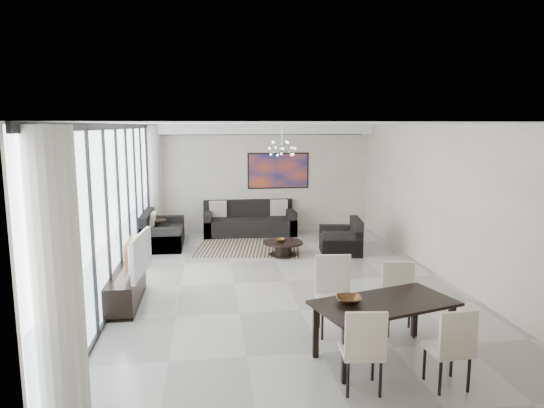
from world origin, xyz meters
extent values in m
cube|color=#A8A39B|center=(0.00, 0.00, 0.01)|extent=(6.00, 9.00, 0.02)
cube|color=white|center=(0.00, 0.00, 2.89)|extent=(6.00, 9.00, 0.02)
cube|color=beige|center=(0.00, 4.49, 1.45)|extent=(6.00, 0.02, 2.90)
cube|color=beige|center=(0.00, -4.49, 1.45)|extent=(6.00, 0.02, 2.90)
cube|color=beige|center=(2.99, 0.00, 1.45)|extent=(0.02, 9.00, 2.90)
cube|color=white|center=(-2.98, 0.00, 1.45)|extent=(0.01, 8.95, 2.85)
cube|color=black|center=(-2.94, 0.00, 2.85)|extent=(0.04, 8.95, 0.10)
cube|color=black|center=(-2.94, 0.00, 0.03)|extent=(0.04, 8.95, 0.06)
cube|color=black|center=(-2.94, -4.00, 1.45)|extent=(0.04, 0.05, 2.88)
cube|color=black|center=(-2.94, -3.00, 1.45)|extent=(0.04, 0.05, 2.88)
cube|color=black|center=(-2.94, -2.00, 1.45)|extent=(0.04, 0.05, 2.88)
cube|color=black|center=(-2.94, -1.00, 1.45)|extent=(0.04, 0.05, 2.88)
cube|color=black|center=(-2.94, 0.00, 1.45)|extent=(0.04, 0.05, 2.88)
cube|color=black|center=(-2.94, 1.00, 1.45)|extent=(0.04, 0.05, 2.88)
cube|color=black|center=(-2.94, 2.00, 1.45)|extent=(0.04, 0.05, 2.88)
cube|color=black|center=(-2.94, 3.00, 1.45)|extent=(0.04, 0.05, 2.88)
cube|color=black|center=(-2.94, 4.00, 1.45)|extent=(0.04, 0.05, 2.88)
cylinder|color=silver|center=(-2.80, -4.15, 1.45)|extent=(0.36, 0.36, 2.85)
cylinder|color=silver|center=(-2.80, 4.15, 1.45)|extent=(0.36, 0.36, 2.85)
cube|color=white|center=(0.00, 4.30, 2.77)|extent=(5.98, 0.40, 0.26)
cube|color=#CD481C|center=(0.50, 4.47, 1.65)|extent=(1.68, 0.04, 0.98)
cylinder|color=silver|center=(0.30, 2.50, 2.62)|extent=(0.02, 0.02, 0.55)
sphere|color=silver|center=(0.30, 2.50, 2.35)|extent=(0.12, 0.12, 0.12)
cube|color=black|center=(-0.48, 2.60, 0.01)|extent=(2.63, 2.18, 0.01)
cylinder|color=black|center=(0.23, 1.82, 0.29)|extent=(0.89, 0.89, 0.04)
cylinder|color=black|center=(0.23, 1.82, 0.14)|extent=(0.39, 0.39, 0.28)
cylinder|color=black|center=(0.23, 1.82, 0.01)|extent=(0.62, 0.62, 0.03)
imported|color=brown|center=(0.15, 1.80, 0.35)|extent=(0.26, 0.26, 0.08)
cube|color=black|center=(-0.34, 4.02, 0.22)|extent=(2.42, 0.99, 0.44)
cube|color=black|center=(-0.34, 4.42, 0.66)|extent=(2.42, 0.20, 0.44)
cube|color=black|center=(-1.45, 4.02, 0.32)|extent=(0.20, 0.99, 0.64)
cube|color=black|center=(0.77, 4.02, 0.32)|extent=(0.20, 0.99, 0.64)
cube|color=black|center=(-2.50, 3.05, 0.21)|extent=(0.93, 1.65, 0.41)
cube|color=black|center=(-2.87, 3.05, 0.62)|extent=(0.19, 1.65, 0.41)
cube|color=black|center=(-2.50, 2.32, 0.30)|extent=(0.93, 0.19, 0.60)
cube|color=black|center=(-2.50, 3.78, 0.30)|extent=(0.93, 0.19, 0.60)
cube|color=black|center=(1.55, 1.86, 0.20)|extent=(1.01, 1.06, 0.39)
cube|color=black|center=(1.90, 1.81, 0.59)|extent=(0.31, 0.95, 0.39)
cube|color=black|center=(1.60, 2.24, 0.29)|extent=(0.90, 0.30, 0.57)
cube|color=black|center=(1.50, 1.49, 0.29)|extent=(0.90, 0.30, 0.57)
cylinder|color=black|center=(-2.65, 3.30, 0.58)|extent=(0.44, 0.44, 0.04)
cylinder|color=black|center=(-2.65, 3.30, 0.28)|extent=(0.06, 0.06, 0.54)
cylinder|color=black|center=(-2.65, 3.30, 0.02)|extent=(0.30, 0.30, 0.03)
cube|color=black|center=(-2.76, -0.78, 0.25)|extent=(0.45, 1.59, 0.50)
imported|color=gray|center=(-2.60, -0.84, 0.83)|extent=(0.27, 1.18, 0.67)
cube|color=black|center=(0.73, -3.10, 0.70)|extent=(1.91, 1.32, 0.04)
cube|color=black|center=(0.08, -3.64, 0.34)|extent=(0.07, 0.07, 0.68)
cube|color=black|center=(-0.11, -2.99, 0.34)|extent=(0.07, 0.07, 0.68)
cube|color=black|center=(1.56, -3.21, 0.34)|extent=(0.07, 0.07, 0.68)
cube|color=black|center=(1.38, -2.56, 0.34)|extent=(0.07, 0.07, 0.68)
cube|color=beige|center=(0.22, -3.78, 0.44)|extent=(0.49, 0.49, 0.06)
cube|color=beige|center=(0.20, -3.97, 0.69)|extent=(0.45, 0.09, 0.54)
cylinder|color=black|center=(0.07, -3.59, 0.21)|extent=(0.04, 0.04, 0.41)
cylinder|color=black|center=(0.38, -3.97, 0.21)|extent=(0.04, 0.04, 0.41)
cube|color=beige|center=(1.18, -3.84, 0.43)|extent=(0.46, 0.46, 0.06)
cube|color=beige|center=(1.20, -4.03, 0.68)|extent=(0.43, 0.07, 0.53)
cylinder|color=black|center=(1.00, -3.69, 0.20)|extent=(0.04, 0.04, 0.40)
cylinder|color=black|center=(1.36, -4.00, 0.20)|extent=(0.04, 0.04, 0.40)
cube|color=beige|center=(0.31, -2.34, 0.49)|extent=(0.54, 0.54, 0.06)
cube|color=beige|center=(0.33, -2.13, 0.77)|extent=(0.50, 0.11, 0.60)
cylinder|color=black|center=(0.48, -2.56, 0.23)|extent=(0.04, 0.04, 0.46)
cylinder|color=black|center=(0.14, -2.13, 0.23)|extent=(0.04, 0.04, 0.46)
cube|color=beige|center=(1.21, -2.42, 0.44)|extent=(0.53, 0.53, 0.06)
cube|color=beige|center=(1.25, -2.23, 0.69)|extent=(0.44, 0.14, 0.54)
cylinder|color=black|center=(1.35, -2.63, 0.21)|extent=(0.04, 0.04, 0.41)
cylinder|color=black|center=(1.08, -2.22, 0.21)|extent=(0.04, 0.04, 0.41)
imported|color=brown|center=(0.28, -3.08, 0.76)|extent=(0.34, 0.34, 0.08)
camera|label=1|loc=(-1.39, -8.56, 2.87)|focal=32.00mm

